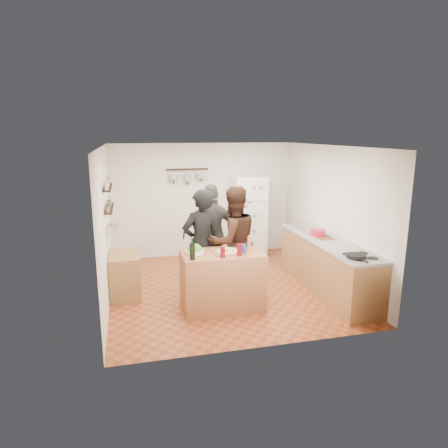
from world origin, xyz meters
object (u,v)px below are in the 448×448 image
object	(u,v)px
pepper_mill	(249,244)
red_bowl	(318,233)
skillet	(356,256)
person_center	(233,242)
fridge	(248,216)
prep_island	(222,280)
person_back	(212,235)
counter_run	(327,266)
side_table	(125,275)
wine_bottle	(192,251)
person_left	(201,244)
salt_canister	(243,249)
wall_clock	(244,159)
salad_bowl	(195,252)

from	to	relation	value
pepper_mill	red_bowl	size ratio (longest dim) A/B	0.75
skillet	red_bowl	size ratio (longest dim) A/B	1.15
person_center	fridge	size ratio (longest dim) A/B	1.04
fridge	prep_island	bearing A→B (deg)	-115.12
person_back	counter_run	world-z (taller)	person_back
counter_run	red_bowl	bearing A→B (deg)	98.54
side_table	person_center	bearing A→B (deg)	-12.14
wine_bottle	skillet	world-z (taller)	wine_bottle
pepper_mill	red_bowl	world-z (taller)	pepper_mill
wine_bottle	red_bowl	distance (m)	2.53
pepper_mill	fridge	distance (m)	2.61
fridge	side_table	world-z (taller)	fridge
person_left	fridge	bearing A→B (deg)	-139.51
person_center	fridge	bearing A→B (deg)	-125.95
person_left	red_bowl	distance (m)	2.13
salt_canister	person_left	xyz separation A→B (m)	(-0.53, 0.65, -0.06)
counter_run	side_table	distance (m)	3.50
wine_bottle	wall_clock	size ratio (longest dim) A/B	0.80
wine_bottle	person_left	bearing A→B (deg)	70.20
counter_run	fridge	size ratio (longest dim) A/B	1.46
person_left	wall_clock	bearing A→B (deg)	-135.54
person_left	counter_run	bearing A→B (deg)	158.33
person_back	red_bowl	distance (m)	1.89
side_table	wall_clock	bearing A→B (deg)	36.59
pepper_mill	counter_run	world-z (taller)	pepper_mill
person_back	counter_run	size ratio (longest dim) A/B	0.70
prep_island	salad_bowl	size ratio (longest dim) A/B	4.42
prep_island	person_left	distance (m)	0.74
prep_island	salt_canister	bearing A→B (deg)	-21.80
person_center	fridge	distance (m)	2.24
prep_island	red_bowl	bearing A→B (deg)	17.16
person_left	side_table	size ratio (longest dim) A/B	2.30
salad_bowl	prep_island	bearing A→B (deg)	-6.79
person_left	pepper_mill	bearing A→B (deg)	130.18
counter_run	side_table	size ratio (longest dim) A/B	3.29
person_back	side_table	size ratio (longest dim) A/B	2.29
counter_run	side_table	xyz separation A→B (m)	(-3.44, 0.63, -0.09)
salad_bowl	pepper_mill	bearing A→B (deg)	0.00
salt_canister	counter_run	size ratio (longest dim) A/B	0.05
prep_island	skillet	xyz separation A→B (m)	(1.85, -0.75, 0.49)
wine_bottle	red_bowl	bearing A→B (deg)	18.58
prep_island	person_center	size ratio (longest dim) A/B	0.67
skillet	salt_canister	bearing A→B (deg)	157.75
prep_island	pepper_mill	distance (m)	0.71
pepper_mill	person_back	world-z (taller)	person_back
pepper_mill	person_back	xyz separation A→B (m)	(-0.37, 1.05, -0.09)
wine_bottle	salad_bowl	bearing A→B (deg)	73.50
pepper_mill	skillet	world-z (taller)	pepper_mill
person_left	counter_run	distance (m)	2.24
pepper_mill	skillet	size ratio (longest dim) A/B	0.65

